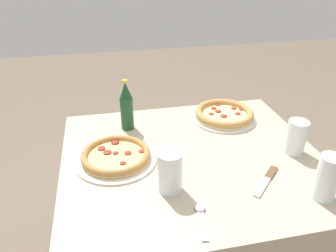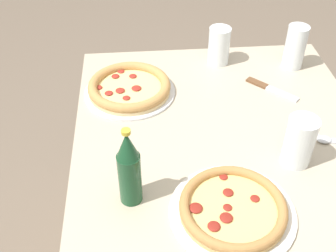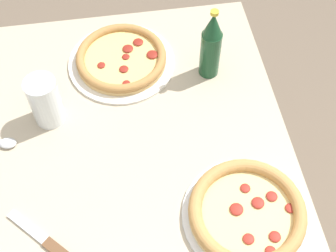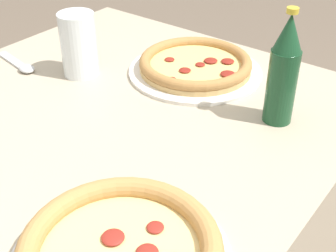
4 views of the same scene
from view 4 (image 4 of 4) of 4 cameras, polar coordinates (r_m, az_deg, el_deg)
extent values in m
cube|color=#B7A88E|center=(1.17, -7.27, -14.42)|extent=(1.00, 0.89, 0.72)
cylinder|color=silver|center=(1.11, 3.32, 6.69)|extent=(0.31, 0.31, 0.01)
cylinder|color=tan|center=(1.10, 3.34, 7.15)|extent=(0.26, 0.26, 0.01)
cylinder|color=#E5C170|center=(1.10, 3.35, 7.50)|extent=(0.23, 0.23, 0.00)
torus|color=#AD7A42|center=(1.10, 3.36, 7.78)|extent=(0.26, 0.26, 0.03)
ellipsoid|color=maroon|center=(1.09, 3.95, 7.50)|extent=(0.02, 0.02, 0.00)
ellipsoid|color=maroon|center=(1.05, 7.32, 6.32)|extent=(0.03, 0.03, 0.01)
ellipsoid|color=maroon|center=(1.11, 5.24, 7.95)|extent=(0.03, 0.03, 0.01)
ellipsoid|color=maroon|center=(1.11, 0.20, 8.13)|extent=(0.02, 0.02, 0.01)
ellipsoid|color=maroon|center=(1.06, 2.08, 6.82)|extent=(0.03, 0.03, 0.01)
ellipsoid|color=maroon|center=(1.02, 0.41, 5.71)|extent=(0.02, 0.02, 0.00)
ellipsoid|color=maroon|center=(1.11, 7.28, 7.85)|extent=(0.03, 0.03, 0.01)
torus|color=tan|center=(0.64, -5.86, -14.62)|extent=(0.27, 0.27, 0.03)
ellipsoid|color=maroon|center=(0.65, -6.73, -13.32)|extent=(0.03, 0.03, 0.01)
ellipsoid|color=maroon|center=(0.63, -2.55, -15.11)|extent=(0.03, 0.03, 0.01)
ellipsoid|color=maroon|center=(0.66, -1.56, -12.23)|extent=(0.02, 0.02, 0.01)
cylinder|color=white|center=(1.09, -10.85, 9.72)|extent=(0.08, 0.08, 0.15)
cylinder|color=orange|center=(1.10, -10.73, 8.72)|extent=(0.07, 0.07, 0.10)
cylinder|color=#194728|center=(0.92, 13.63, 4.67)|extent=(0.06, 0.06, 0.15)
cone|color=#194728|center=(0.87, 14.58, 10.98)|extent=(0.05, 0.05, 0.07)
cylinder|color=gold|center=(0.86, 14.97, 13.47)|extent=(0.02, 0.02, 0.01)
cube|color=silver|center=(1.22, -18.42, 7.57)|extent=(0.04, 0.12, 0.01)
ellipsoid|color=silver|center=(1.16, -16.84, 6.72)|extent=(0.04, 0.05, 0.02)
camera|label=1|loc=(1.82, -31.33, 36.73)|focal=35.00mm
camera|label=2|loc=(1.52, 32.87, 42.16)|focal=45.00mm
camera|label=3|loc=(0.77, -99.44, 48.35)|focal=50.00mm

